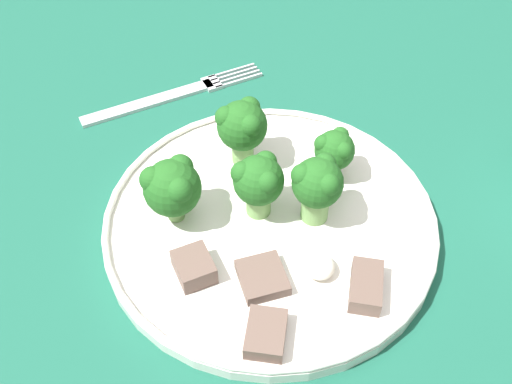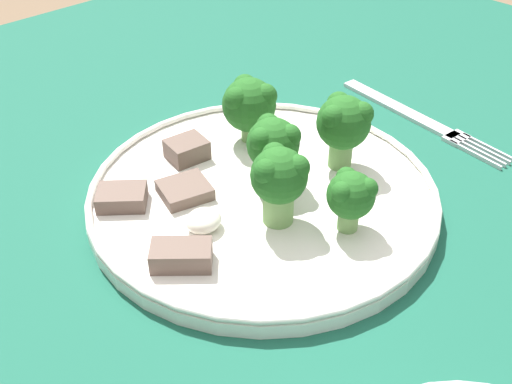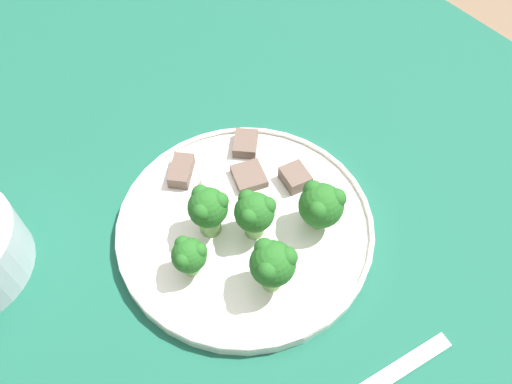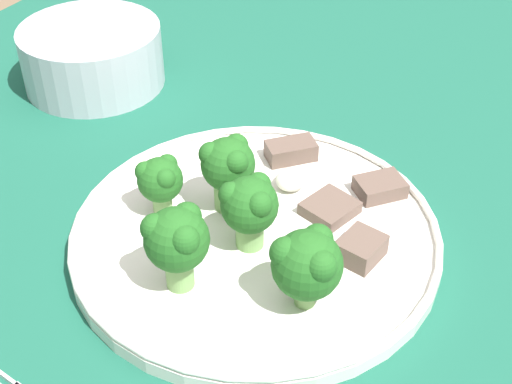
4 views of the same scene
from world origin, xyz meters
TOP-DOWN VIEW (x-y plane):
  - table at (0.00, 0.00)m, footprint 1.27×1.03m
  - dinner_plate at (-0.04, 0.01)m, footprint 0.29×0.29m
  - fork at (-0.25, 0.03)m, footprint 0.04×0.21m
  - broccoli_floret_near_rim_left at (-0.09, -0.05)m, footprint 0.05×0.05m
  - broccoli_floret_center_left at (-0.05, 0.09)m, footprint 0.04×0.04m
  - broccoli_floret_back_left at (-0.05, 0.01)m, footprint 0.04×0.04m
  - broccoli_floret_front_left at (-0.11, 0.03)m, footprint 0.05×0.05m
  - broccoli_floret_center_back at (-0.02, 0.05)m, footprint 0.04×0.04m
  - meat_slice_front_slice at (0.01, -0.03)m, footprint 0.05×0.05m
  - meat_slice_middle_slice at (0.06, 0.04)m, footprint 0.05×0.05m
  - meat_slice_rear_slice at (-0.02, -0.07)m, footprint 0.04×0.03m
  - meat_slice_edge_slice at (0.05, -0.05)m, footprint 0.05×0.05m
  - sauce_dollop at (0.03, 0.02)m, footprint 0.03×0.03m

SIDE VIEW (x-z plane):
  - table at x=0.00m, z-range 0.27..0.97m
  - fork at x=-0.25m, z-range 0.70..0.71m
  - dinner_plate at x=-0.04m, z-range 0.70..0.72m
  - meat_slice_front_slice at x=0.01m, z-range 0.72..0.73m
  - meat_slice_edge_slice at x=0.05m, z-range 0.72..0.73m
  - sauce_dollop at x=0.03m, z-range 0.72..0.73m
  - meat_slice_middle_slice at x=0.06m, z-range 0.72..0.73m
  - meat_slice_rear_slice at x=-0.02m, z-range 0.72..0.73m
  - broccoli_floret_center_left at x=-0.05m, z-range 0.72..0.77m
  - broccoli_floret_back_left at x=-0.05m, z-range 0.72..0.79m
  - broccoli_floret_near_rim_left at x=-0.09m, z-range 0.72..0.79m
  - broccoli_floret_center_back at x=-0.02m, z-range 0.73..0.79m
  - broccoli_floret_front_left at x=-0.11m, z-range 0.73..0.79m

